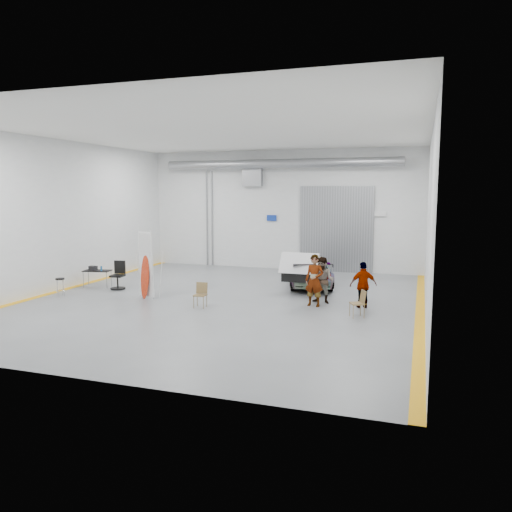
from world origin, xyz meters
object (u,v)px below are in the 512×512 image
(folding_chair_near, at_px, (200,300))
(work_table, at_px, (96,270))
(sedan_car, at_px, (310,270))
(office_chair, at_px, (119,277))
(surfboard_display, at_px, (147,270))
(person_c, at_px, (363,285))
(folding_chair_far, at_px, (357,309))
(shop_stool, at_px, (60,287))
(person_a, at_px, (314,280))
(person_b, at_px, (323,280))

(folding_chair_near, bearing_deg, work_table, 155.16)
(sedan_car, distance_m, folding_chair_near, 5.86)
(sedan_car, relative_size, folding_chair_near, 5.19)
(sedan_car, bearing_deg, office_chair, 9.23)
(work_table, height_order, office_chair, office_chair)
(surfboard_display, bearing_deg, person_c, 26.12)
(folding_chair_far, height_order, office_chair, office_chair)
(person_c, bearing_deg, folding_chair_near, -4.07)
(shop_stool, bearing_deg, office_chair, 55.51)
(work_table, bearing_deg, sedan_car, 20.54)
(person_c, xyz_separation_m, surfboard_display, (-7.73, -1.06, 0.28))
(sedan_car, bearing_deg, shop_stool, 16.08)
(person_a, relative_size, shop_stool, 2.63)
(surfboard_display, distance_m, folding_chair_near, 2.65)
(person_a, bearing_deg, folding_chair_far, -25.06)
(person_c, height_order, folding_chair_far, person_c)
(folding_chair_far, bearing_deg, surfboard_display, -117.77)
(folding_chair_near, distance_m, folding_chair_far, 5.27)
(folding_chair_far, height_order, work_table, work_table)
(person_c, relative_size, folding_chair_near, 1.88)
(sedan_car, relative_size, work_table, 3.70)
(sedan_car, xyz_separation_m, shop_stool, (-8.52, -5.17, -0.29))
(surfboard_display, bearing_deg, office_chair, 166.81)
(work_table, distance_m, office_chair, 1.19)
(person_b, xyz_separation_m, person_c, (1.43, -0.29, -0.03))
(person_b, xyz_separation_m, work_table, (-9.54, 0.05, -0.13))
(person_a, bearing_deg, person_c, 18.16)
(folding_chair_far, bearing_deg, office_chair, -124.70)
(sedan_car, xyz_separation_m, folding_chair_far, (2.56, -4.83, -0.37))
(person_c, relative_size, work_table, 1.34)
(surfboard_display, height_order, office_chair, surfboard_display)
(surfboard_display, relative_size, work_table, 2.23)
(person_c, bearing_deg, office_chair, -23.18)
(person_c, height_order, work_table, person_c)
(sedan_car, distance_m, folding_chair_far, 5.48)
(person_a, relative_size, office_chair, 1.60)
(sedan_car, xyz_separation_m, person_b, (1.16, -3.19, 0.19))
(folding_chair_far, bearing_deg, folding_chair_near, -111.76)
(sedan_car, distance_m, shop_stool, 9.97)
(sedan_car, height_order, office_chair, sedan_car)
(folding_chair_far, bearing_deg, sedan_car, -177.69)
(surfboard_display, xyz_separation_m, work_table, (-3.25, 1.41, -0.38))
(person_c, bearing_deg, folding_chair_far, 66.68)
(person_b, distance_m, person_c, 1.46)
(surfboard_display, height_order, folding_chair_near, surfboard_display)
(folding_chair_far, bearing_deg, shop_stool, -113.90)
(person_a, xyz_separation_m, office_chair, (-8.17, 0.47, -0.41))
(folding_chair_near, relative_size, office_chair, 0.75)
(person_b, distance_m, office_chair, 8.38)
(office_chair, bearing_deg, folding_chair_near, -30.26)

